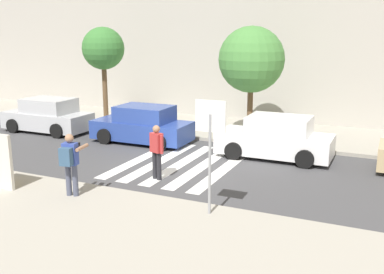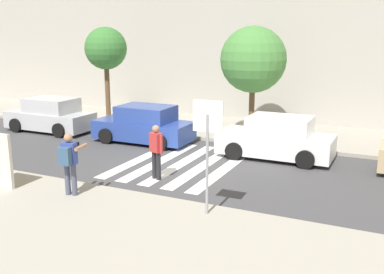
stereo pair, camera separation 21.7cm
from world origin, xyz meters
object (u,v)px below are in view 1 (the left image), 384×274
(photographer_with_backpack, at_px, (70,160))
(street_tree_center, at_px, (251,60))
(parked_car_blue, at_px, (143,125))
(stop_sign, at_px, (210,132))
(parked_car_white, at_px, (276,138))
(pedestrian_crossing, at_px, (157,149))
(parked_car_silver, at_px, (48,116))
(street_tree_west, at_px, (103,49))

(photographer_with_backpack, height_order, street_tree_center, street_tree_center)
(photographer_with_backpack, bearing_deg, parked_car_blue, 103.96)
(photographer_with_backpack, bearing_deg, street_tree_center, 76.95)
(stop_sign, height_order, parked_car_white, stop_sign)
(pedestrian_crossing, relative_size, parked_car_white, 0.42)
(parked_car_white, xyz_separation_m, street_tree_center, (-1.83, 2.69, 2.63))
(parked_car_white, bearing_deg, pedestrian_crossing, -124.87)
(stop_sign, distance_m, parked_car_white, 6.26)
(stop_sign, bearing_deg, parked_car_silver, 149.96)
(parked_car_silver, height_order, parked_car_white, same)
(street_tree_center, bearing_deg, street_tree_west, -178.89)
(street_tree_west, bearing_deg, parked_car_silver, -118.93)
(pedestrian_crossing, bearing_deg, parked_car_silver, 153.37)
(stop_sign, relative_size, street_tree_center, 0.61)
(parked_car_blue, bearing_deg, stop_sign, -47.93)
(pedestrian_crossing, distance_m, street_tree_west, 9.55)
(photographer_with_backpack, distance_m, street_tree_center, 9.70)
(parked_car_silver, bearing_deg, parked_car_blue, 0.00)
(parked_car_white, bearing_deg, parked_car_blue, 180.00)
(stop_sign, xyz_separation_m, parked_car_blue, (-5.49, 6.08, -1.47))
(stop_sign, bearing_deg, pedestrian_crossing, 141.13)
(parked_car_silver, distance_m, street_tree_center, 9.56)
(pedestrian_crossing, height_order, parked_car_white, pedestrian_crossing)
(stop_sign, height_order, parked_car_blue, stop_sign)
(pedestrian_crossing, relative_size, street_tree_west, 0.37)
(stop_sign, distance_m, parked_car_blue, 8.33)
(parked_car_blue, distance_m, street_tree_west, 5.32)
(pedestrian_crossing, height_order, street_tree_west, street_tree_west)
(street_tree_west, bearing_deg, parked_car_blue, -35.17)
(street_tree_center, bearing_deg, stop_sign, -78.82)
(stop_sign, xyz_separation_m, pedestrian_crossing, (-2.65, 2.14, -1.22))
(photographer_with_backpack, relative_size, pedestrian_crossing, 1.00)
(pedestrian_crossing, relative_size, parked_car_blue, 0.42)
(photographer_with_backpack, xyz_separation_m, parked_car_white, (3.97, 6.52, -0.44))
(photographer_with_backpack, bearing_deg, pedestrian_crossing, 64.64)
(street_tree_center, bearing_deg, parked_car_silver, -162.96)
(pedestrian_crossing, xyz_separation_m, parked_car_white, (2.75, 3.95, -0.25))
(parked_car_blue, height_order, street_tree_center, street_tree_center)
(street_tree_center, bearing_deg, pedestrian_crossing, -97.86)
(parked_car_white, bearing_deg, photographer_with_backpack, -121.33)
(pedestrian_crossing, bearing_deg, street_tree_west, 134.83)
(parked_car_blue, distance_m, parked_car_white, 5.59)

